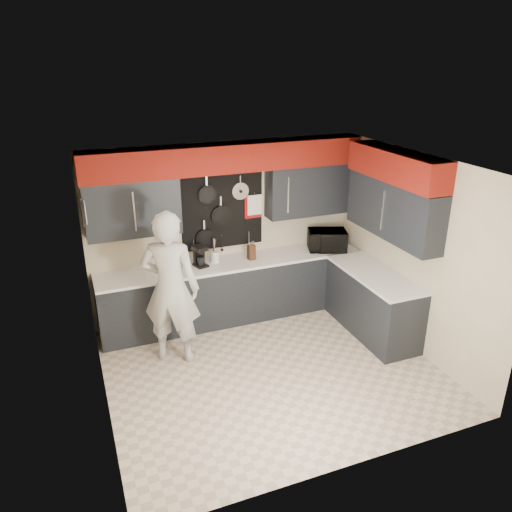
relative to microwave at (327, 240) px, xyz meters
name	(u,v)px	position (x,y,z in m)	size (l,w,h in m)	color
ground	(271,369)	(-1.49, -1.35, -1.08)	(4.00, 4.00, 0.00)	beige
back_wall_assembly	(228,185)	(-1.48, 0.25, 0.93)	(4.00, 0.36, 2.60)	beige
right_wall_assembly	(397,201)	(0.37, -1.09, 0.87)	(0.36, 3.50, 2.60)	beige
left_wall_assembly	(95,302)	(-3.48, -1.34, 0.26)	(0.05, 3.50, 2.60)	beige
base_cabinets	(272,293)	(-0.99, -0.22, -0.62)	(3.95, 2.20, 0.92)	black
microwave	(327,240)	(0.00, 0.00, 0.00)	(0.56, 0.38, 0.31)	black
knife_block	(251,252)	(-1.21, 0.07, -0.05)	(0.10, 0.10, 0.22)	black
utensil_crock	(215,257)	(-1.73, 0.17, -0.08)	(0.12, 0.12, 0.16)	white
coffee_maker	(200,255)	(-1.97, 0.11, 0.00)	(0.21, 0.24, 0.30)	black
person	(171,288)	(-2.55, -0.64, -0.07)	(0.74, 0.48, 2.01)	#AEAEAB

